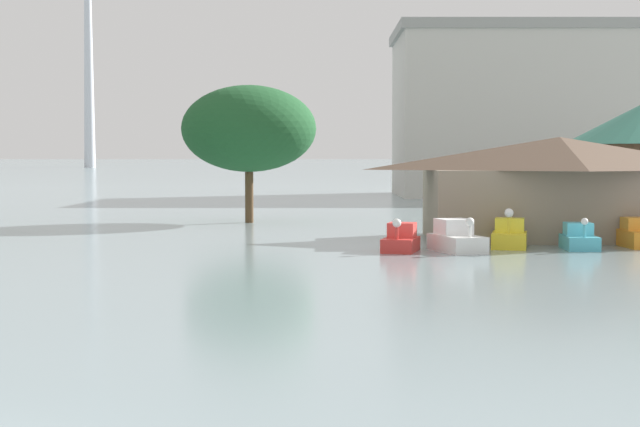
{
  "coord_description": "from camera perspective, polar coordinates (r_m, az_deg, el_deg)",
  "views": [
    {
      "loc": [
        6.32,
        -12.14,
        4.14
      ],
      "look_at": [
        6.33,
        18.37,
        2.31
      ],
      "focal_mm": 54.57,
      "sensor_mm": 36.0,
      "label": 1
    }
  ],
  "objects": [
    {
      "name": "pedal_boat_cyan",
      "position": [
        44.28,
        14.94,
        -1.44
      ],
      "size": [
        1.47,
        2.42,
        1.45
      ],
      "rotation": [
        0.0,
        0.0,
        -1.62
      ],
      "color": "#4CB7CC",
      "rests_on": "ground"
    },
    {
      "name": "pedal_boat_yellow",
      "position": [
        44.22,
        11.03,
        -1.3
      ],
      "size": [
        1.99,
        2.65,
        1.82
      ],
      "rotation": [
        0.0,
        0.0,
        -1.8
      ],
      "color": "yellow",
      "rests_on": "ground"
    },
    {
      "name": "pedal_boat_white",
      "position": [
        42.17,
        7.98,
        -1.47
      ],
      "size": [
        2.38,
        3.25,
        1.54
      ],
      "rotation": [
        0.0,
        0.0,
        -1.25
      ],
      "color": "white",
      "rests_on": "ground"
    },
    {
      "name": "pedal_boat_orange",
      "position": [
        46.06,
        18.13,
        -1.21
      ],
      "size": [
        1.38,
        2.6,
        1.66
      ],
      "rotation": [
        0.0,
        0.0,
        -1.54
      ],
      "color": "orange",
      "rests_on": "ground"
    },
    {
      "name": "shoreline_tree_mid",
      "position": [
        59.72,
        -4.21,
        4.98
      ],
      "size": [
        8.24,
        8.24,
        8.41
      ],
      "color": "brown",
      "rests_on": "ground"
    },
    {
      "name": "boathouse",
      "position": [
        49.41,
        13.82,
        1.6
      ],
      "size": [
        13.78,
        7.67,
        5.04
      ],
      "color": "gray",
      "rests_on": "ground"
    },
    {
      "name": "background_building_block",
      "position": [
        103.58,
        14.99,
        5.76
      ],
      "size": [
        38.14,
        16.54,
        17.06
      ],
      "color": "beige",
      "rests_on": "ground"
    },
    {
      "name": "pedal_boat_red",
      "position": [
        41.97,
        4.75,
        -1.56
      ],
      "size": [
        1.9,
        2.62,
        1.48
      ],
      "rotation": [
        0.0,
        0.0,
        -1.83
      ],
      "color": "red",
      "rests_on": "ground"
    }
  ]
}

